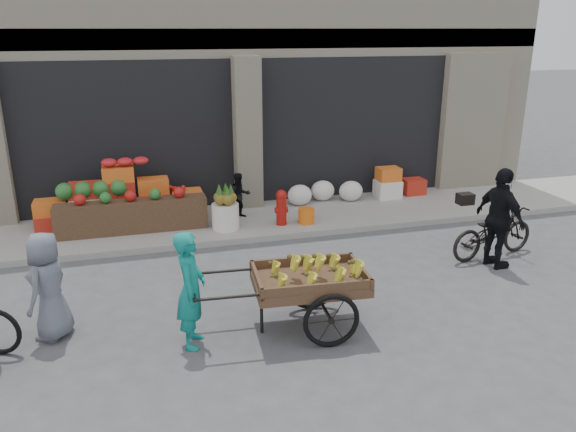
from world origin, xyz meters
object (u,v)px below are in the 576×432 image
object	(u,v)px
fire_hydrant	(281,206)
seated_person	(240,196)
pineapple_bin	(226,216)
vendor_woman	(191,290)
banana_cart	(305,277)
bicycle	(493,232)
cyclist	(500,219)
orange_bucket	(306,216)
vendor_grey	(48,286)

from	to	relation	value
fire_hydrant	seated_person	bearing A→B (deg)	137.12
pineapple_bin	vendor_woman	distance (m)	4.00
banana_cart	bicycle	distance (m)	4.17
banana_cart	bicycle	world-z (taller)	banana_cart
seated_person	vendor_woman	distance (m)	4.68
banana_cart	cyclist	size ratio (longest dim) A/B	1.49
pineapple_bin	seated_person	distance (m)	0.75
orange_bucket	bicycle	distance (m)	3.50
pineapple_bin	vendor_woman	bearing A→B (deg)	-105.62
bicycle	banana_cart	bearing A→B (deg)	101.81
pineapple_bin	cyclist	distance (m)	4.94
pineapple_bin	bicycle	size ratio (longest dim) A/B	0.30
fire_hydrant	orange_bucket	bearing A→B (deg)	-5.71
seated_person	banana_cart	size ratio (longest dim) A/B	0.37
pineapple_bin	orange_bucket	xyz separation A→B (m)	(1.60, -0.10, -0.10)
banana_cart	vendor_grey	size ratio (longest dim) A/B	1.77
vendor_woman	cyclist	distance (m)	5.27
vendor_grey	orange_bucket	bearing A→B (deg)	150.40
fire_hydrant	vendor_woman	size ratio (longest dim) A/B	0.47
orange_bucket	cyclist	world-z (taller)	cyclist
orange_bucket	cyclist	bearing A→B (deg)	-46.85
fire_hydrant	vendor_grey	size ratio (longest dim) A/B	0.50
fire_hydrant	banana_cart	xyz separation A→B (m)	(-0.70, -3.79, 0.24)
vendor_grey	bicycle	xyz separation A→B (m)	(7.07, 0.80, -0.26)
fire_hydrant	bicycle	size ratio (longest dim) A/B	0.41
vendor_woman	vendor_grey	bearing A→B (deg)	82.86
pineapple_bin	bicycle	xyz separation A→B (m)	(4.28, -2.35, 0.08)
fire_hydrant	seated_person	size ratio (longest dim) A/B	0.76
banana_cart	bicycle	xyz separation A→B (m)	(3.88, 1.49, -0.30)
orange_bucket	seated_person	xyz separation A→B (m)	(-1.20, 0.70, 0.31)
vendor_grey	pineapple_bin	bearing A→B (deg)	164.09
fire_hydrant	vendor_woman	world-z (taller)	vendor_woman
pineapple_bin	banana_cart	xyz separation A→B (m)	(0.40, -3.84, 0.38)
fire_hydrant	vendor_grey	bearing A→B (deg)	-141.46
pineapple_bin	seated_person	xyz separation A→B (m)	(0.40, 0.60, 0.21)
orange_bucket	vendor_woman	xyz separation A→B (m)	(-2.67, -3.73, 0.49)
pineapple_bin	vendor_grey	xyz separation A→B (m)	(-2.79, -3.15, 0.34)
pineapple_bin	vendor_woman	size ratio (longest dim) A/B	0.34
pineapple_bin	seated_person	size ratio (longest dim) A/B	0.56
vendor_grey	banana_cart	bearing A→B (deg)	103.35
fire_hydrant	bicycle	bearing A→B (deg)	-35.82
fire_hydrant	orange_bucket	world-z (taller)	fire_hydrant
vendor_grey	bicycle	distance (m)	7.12
pineapple_bin	cyclist	xyz separation A→B (m)	(4.08, -2.75, 0.48)
banana_cart	cyclist	xyz separation A→B (m)	(3.68, 1.09, 0.10)
pineapple_bin	banana_cart	world-z (taller)	banana_cart
cyclist	banana_cart	bearing A→B (deg)	97.31
orange_bucket	pineapple_bin	bearing A→B (deg)	176.42
fire_hydrant	vendor_grey	distance (m)	4.97
pineapple_bin	vendor_woman	xyz separation A→B (m)	(-1.07, -3.83, 0.39)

